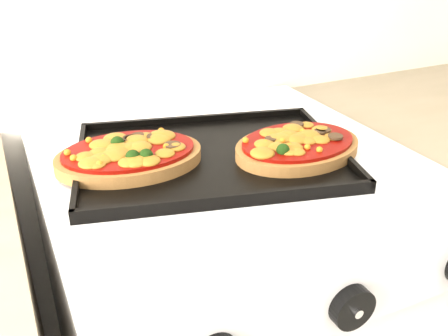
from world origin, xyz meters
TOP-DOWN VIEW (x-y plane):
  - control_panel at (0.04, 1.39)m, footprint 0.60×0.02m
  - knob_center at (0.04, 1.37)m, footprint 0.06×0.02m
  - baking_tray at (0.00, 1.70)m, footprint 0.48×0.40m
  - pizza_left at (-0.12, 1.72)m, footprint 0.24×0.19m
  - pizza_right at (0.13, 1.64)m, footprint 0.23×0.18m

SIDE VIEW (x-z plane):
  - control_panel at x=0.04m, z-range 0.81..0.90m
  - knob_center at x=0.04m, z-range 0.83..0.88m
  - baking_tray at x=0.00m, z-range 0.91..0.93m
  - pizza_right at x=0.13m, z-range 0.92..0.95m
  - pizza_left at x=-0.12m, z-range 0.92..0.95m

